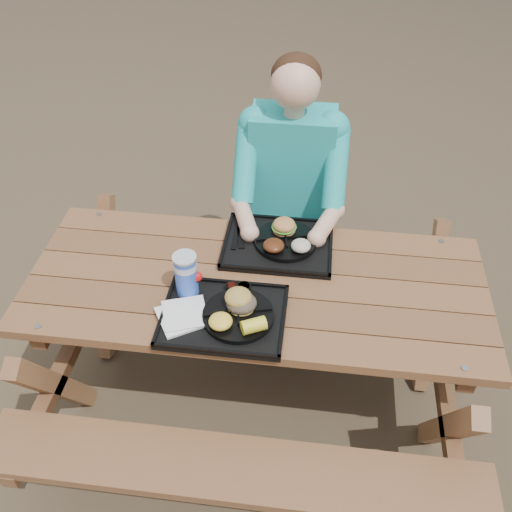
# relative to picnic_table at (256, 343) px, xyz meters

# --- Properties ---
(ground) EXTENTS (60.00, 60.00, 0.00)m
(ground) POSITION_rel_picnic_table_xyz_m (0.00, 0.00, -0.38)
(ground) COLOR #999999
(ground) RESTS_ON ground
(picnic_table) EXTENTS (1.80, 1.49, 0.75)m
(picnic_table) POSITION_rel_picnic_table_xyz_m (0.00, 0.00, 0.00)
(picnic_table) COLOR #999999
(picnic_table) RESTS_ON ground
(tray_near) EXTENTS (0.45, 0.35, 0.02)m
(tray_near) POSITION_rel_picnic_table_xyz_m (-0.09, -0.21, 0.39)
(tray_near) COLOR black
(tray_near) RESTS_ON picnic_table
(tray_far) EXTENTS (0.45, 0.35, 0.02)m
(tray_far) POSITION_rel_picnic_table_xyz_m (0.07, 0.21, 0.39)
(tray_far) COLOR black
(tray_far) RESTS_ON picnic_table
(plate_near) EXTENTS (0.26, 0.26, 0.02)m
(plate_near) POSITION_rel_picnic_table_xyz_m (-0.04, -0.22, 0.41)
(plate_near) COLOR black
(plate_near) RESTS_ON tray_near
(plate_far) EXTENTS (0.26, 0.26, 0.02)m
(plate_far) POSITION_rel_picnic_table_xyz_m (0.10, 0.22, 0.41)
(plate_far) COLOR black
(plate_far) RESTS_ON tray_far
(napkin_stack) EXTENTS (0.22, 0.22, 0.02)m
(napkin_stack) POSITION_rel_picnic_table_xyz_m (-0.24, -0.24, 0.40)
(napkin_stack) COLOR white
(napkin_stack) RESTS_ON tray_near
(soda_cup) EXTENTS (0.08, 0.08, 0.17)m
(soda_cup) POSITION_rel_picnic_table_xyz_m (-0.25, -0.11, 0.48)
(soda_cup) COLOR blue
(soda_cup) RESTS_ON tray_near
(condiment_bbq) EXTENTS (0.05, 0.05, 0.03)m
(condiment_bbq) POSITION_rel_picnic_table_xyz_m (-0.08, -0.08, 0.41)
(condiment_bbq) COLOR black
(condiment_bbq) RESTS_ON tray_near
(condiment_mustard) EXTENTS (0.05, 0.05, 0.03)m
(condiment_mustard) POSITION_rel_picnic_table_xyz_m (-0.04, -0.08, 0.41)
(condiment_mustard) COLOR gold
(condiment_mustard) RESTS_ON tray_near
(sandwich) EXTENTS (0.10, 0.10, 0.11)m
(sandwich) POSITION_rel_picnic_table_xyz_m (-0.03, -0.18, 0.47)
(sandwich) COLOR #BB9342
(sandwich) RESTS_ON plate_near
(mac_cheese) EXTENTS (0.09, 0.09, 0.04)m
(mac_cheese) POSITION_rel_picnic_table_xyz_m (-0.09, -0.28, 0.44)
(mac_cheese) COLOR yellow
(mac_cheese) RESTS_ON plate_near
(corn_cob) EXTENTS (0.11, 0.11, 0.05)m
(corn_cob) POSITION_rel_picnic_table_xyz_m (0.03, -0.29, 0.44)
(corn_cob) COLOR yellow
(corn_cob) RESTS_ON plate_near
(cutlery_far) EXTENTS (0.05, 0.15, 0.01)m
(cutlery_far) POSITION_rel_picnic_table_xyz_m (-0.09, 0.23, 0.40)
(cutlery_far) COLOR black
(cutlery_far) RESTS_ON tray_far
(burger) EXTENTS (0.10, 0.10, 0.09)m
(burger) POSITION_rel_picnic_table_xyz_m (0.08, 0.28, 0.46)
(burger) COLOR #C48245
(burger) RESTS_ON plate_far
(baked_beans) EXTENTS (0.09, 0.09, 0.04)m
(baked_beans) POSITION_rel_picnic_table_xyz_m (0.05, 0.15, 0.43)
(baked_beans) COLOR #572711
(baked_beans) RESTS_ON plate_far
(potato_salad) EXTENTS (0.08, 0.08, 0.04)m
(potato_salad) POSITION_rel_picnic_table_xyz_m (0.16, 0.16, 0.44)
(potato_salad) COLOR beige
(potato_salad) RESTS_ON plate_far
(diner) EXTENTS (0.48, 0.84, 1.28)m
(diner) POSITION_rel_picnic_table_xyz_m (0.08, 0.66, 0.27)
(diner) COLOR teal
(diner) RESTS_ON ground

